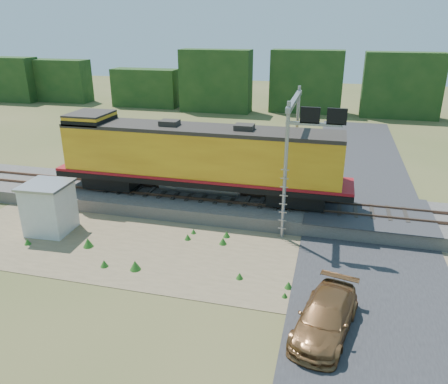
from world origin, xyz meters
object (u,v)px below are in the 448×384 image
(signal_gantry, at_px, (299,130))
(car, at_px, (325,317))
(shed, at_px, (49,208))
(locomotive, at_px, (195,157))

(signal_gantry, distance_m, car, 10.85)
(car, bearing_deg, shed, 174.10)
(locomotive, relative_size, signal_gantry, 2.48)
(shed, height_order, signal_gantry, signal_gantry)
(locomotive, height_order, signal_gantry, signal_gantry)
(locomotive, xyz_separation_m, shed, (-6.74, -5.22, -1.85))
(shed, bearing_deg, locomotive, 34.72)
(shed, distance_m, signal_gantry, 14.23)
(locomotive, distance_m, shed, 8.72)
(shed, height_order, car, shed)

